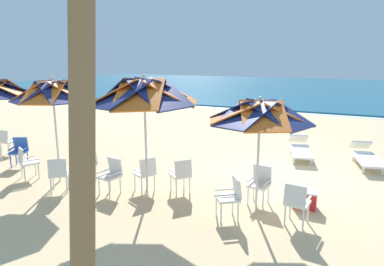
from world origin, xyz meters
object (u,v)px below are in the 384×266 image
beach_umbrella_1 (144,93)px  beachgoer_seated (282,109)px  plastic_chair_1 (231,195)px  sun_lounger_0 (366,156)px  cooler_box (305,199)px  beach_umbrella_2 (53,92)px  plastic_chair_2 (296,201)px  plastic_chair_7 (26,161)px  plastic_chair_8 (58,173)px  sun_lounger_1 (300,149)px  plastic_chair_0 (260,182)px  plastic_chair_5 (111,174)px  beach_umbrella_0 (260,113)px  plastic_chair_6 (88,162)px  plastic_chair_3 (181,174)px  plastic_chair_11 (19,150)px  plastic_chair_4 (146,172)px  palm_tree_2 (78,54)px  plastic_chair_10 (7,140)px

beach_umbrella_1 → beachgoer_seated: bearing=88.5°
plastic_chair_1 → sun_lounger_0: plastic_chair_1 is taller
cooler_box → beach_umbrella_1: bearing=-161.8°
beach_umbrella_2 → cooler_box: beach_umbrella_2 is taller
plastic_chair_2 → beach_umbrella_2: 6.39m
plastic_chair_7 → plastic_chair_8: same height
beach_umbrella_2 → sun_lounger_0: (7.43, 5.02, -2.09)m
beach_umbrella_1 → sun_lounger_1: bearing=62.5°
plastic_chair_0 → beach_umbrella_2: (-5.19, -0.87, 1.88)m
sun_lounger_1 → plastic_chair_5: bearing=-125.2°
beach_umbrella_1 → sun_lounger_1: (2.68, 5.14, -2.19)m
beach_umbrella_0 → cooler_box: size_ratio=4.98×
plastic_chair_6 → beachgoer_seated: beachgoer_seated is taller
plastic_chair_2 → sun_lounger_0: (1.32, 4.90, -0.22)m
sun_lounger_1 → beach_umbrella_0: bearing=-92.2°
plastic_chair_3 → plastic_chair_6: (-2.69, -0.22, 0.00)m
plastic_chair_11 → beach_umbrella_1: bearing=-6.1°
plastic_chair_7 → plastic_chair_3: bearing=11.4°
beach_umbrella_1 → sun_lounger_1: 6.20m
beach_umbrella_1 → plastic_chair_3: beach_umbrella_1 is taller
plastic_chair_0 → sun_lounger_0: plastic_chair_0 is taller
beach_umbrella_1 → cooler_box: beach_umbrella_1 is taller
sun_lounger_1 → beach_umbrella_2: bearing=-137.1°
beach_umbrella_1 → plastic_chair_11: beach_umbrella_1 is taller
plastic_chair_4 → plastic_chair_8: 2.11m
plastic_chair_5 → plastic_chair_6: same height
beach_umbrella_2 → plastic_chair_3: bearing=10.5°
plastic_chair_8 → plastic_chair_11: same height
plastic_chair_0 → cooler_box: size_ratio=1.73×
beach_umbrella_1 → plastic_chair_5: beach_umbrella_1 is taller
plastic_chair_11 → sun_lounger_0: 10.57m
plastic_chair_5 → plastic_chair_6: size_ratio=1.00×
plastic_chair_2 → plastic_chair_6: 5.46m
plastic_chair_1 → cooler_box: plastic_chair_1 is taller
plastic_chair_2 → plastic_chair_1: bearing=-168.5°
sun_lounger_1 → cooler_box: (0.69, -4.04, -0.08)m
plastic_chair_0 → plastic_chair_11: 7.31m
plastic_chair_7 → plastic_chair_11: bearing=148.8°
beach_umbrella_1 → plastic_chair_5: 2.21m
beach_umbrella_2 → plastic_chair_6: size_ratio=3.19×
beach_umbrella_0 → plastic_chair_0: bearing=98.3°
beach_umbrella_1 → plastic_chair_0: bearing=21.1°
beach_umbrella_2 → plastic_chair_6: (0.65, 0.40, -1.88)m
plastic_chair_8 → palm_tree_2: 5.68m
palm_tree_2 → plastic_chair_6: bearing=132.5°
beach_umbrella_2 → plastic_chair_10: (-3.58, 1.15, -1.88)m
beach_umbrella_0 → beach_umbrella_2: beach_umbrella_2 is taller
beach_umbrella_0 → sun_lounger_1: (0.19, 4.84, -1.87)m
plastic_chair_4 → plastic_chair_5: size_ratio=1.00×
plastic_chair_0 → palm_tree_2: (-0.75, -4.60, 2.76)m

